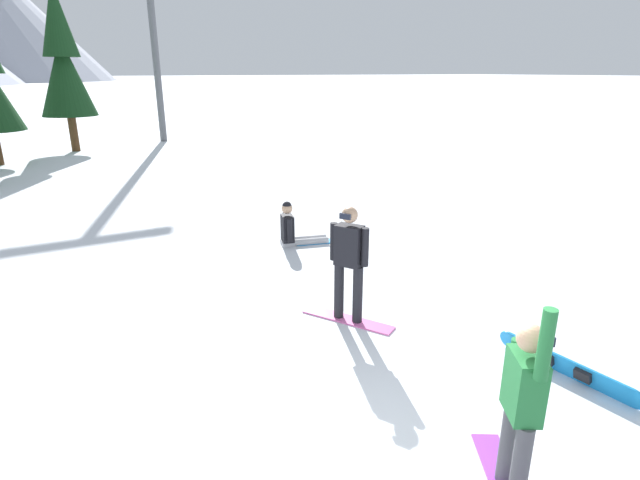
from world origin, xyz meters
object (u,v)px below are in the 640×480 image
at_px(loose_snowboard_far_spare, 565,366).
at_px(ski_lift_tower, 151,10).
at_px(snowboarder_background, 295,229).
at_px(snowboarder_midground, 349,262).
at_px(snowboarder_foreground, 521,407).
at_px(pine_tree_twin, 63,61).

distance_m(loose_snowboard_far_spare, ski_lift_tower, 26.12).
height_order(snowboarder_background, loose_snowboard_far_spare, snowboarder_background).
xyz_separation_m(snowboarder_midground, snowboarder_background, (0.87, 3.64, -0.62)).
bearing_deg(ski_lift_tower, snowboarder_midground, -95.32).
bearing_deg(ski_lift_tower, snowboarder_background, -93.75).
height_order(snowboarder_midground, ski_lift_tower, ski_lift_tower).
height_order(snowboarder_foreground, loose_snowboard_far_spare, snowboarder_foreground).
distance_m(pine_tree_twin, ski_lift_tower, 5.41).
bearing_deg(ski_lift_tower, snowboarder_foreground, -95.65).
relative_size(snowboarder_midground, loose_snowboard_far_spare, 0.96).
bearing_deg(snowboarder_midground, pine_tree_twin, 96.45).
xyz_separation_m(pine_tree_twin, ski_lift_tower, (4.49, 1.66, 2.52)).
bearing_deg(snowboarder_foreground, ski_lift_tower, 84.35).
bearing_deg(pine_tree_twin, ski_lift_tower, 20.27).
distance_m(snowboarder_background, pine_tree_twin, 18.10).
distance_m(snowboarder_foreground, snowboarder_background, 7.39).
xyz_separation_m(snowboarder_midground, ski_lift_tower, (2.11, 22.71, 5.62)).
height_order(snowboarder_midground, snowboarder_background, snowboarder_midground).
distance_m(snowboarder_background, ski_lift_tower, 20.10).
bearing_deg(snowboarder_background, snowboarder_midground, -103.38).
relative_size(loose_snowboard_far_spare, ski_lift_tower, 0.17).
relative_size(snowboarder_foreground, pine_tree_twin, 0.27).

